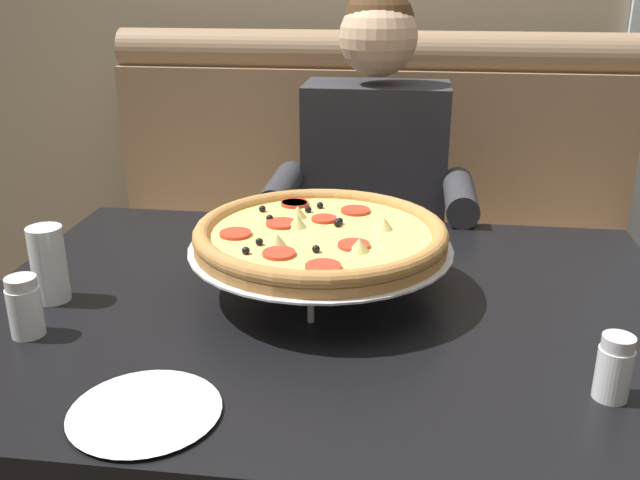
{
  "coord_description": "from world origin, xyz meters",
  "views": [
    {
      "loc": [
        0.14,
        -1.16,
        1.31
      ],
      "look_at": [
        -0.02,
        0.09,
        0.82
      ],
      "focal_mm": 39.35,
      "sensor_mm": 36.0,
      "label": 1
    }
  ],
  "objects_px": {
    "shaker_oregano": "(25,311)",
    "drinking_glass": "(49,269)",
    "diner_main": "(372,203)",
    "plate_near_left": "(145,408)",
    "shaker_parmesan": "(613,372)",
    "pizza": "(320,236)",
    "booth_bench": "(362,268)",
    "dining_table": "(326,342)"
  },
  "relations": [
    {
      "from": "shaker_oregano",
      "to": "drinking_glass",
      "type": "bearing_deg",
      "value": 100.24
    },
    {
      "from": "diner_main",
      "to": "drinking_glass",
      "type": "height_order",
      "value": "diner_main"
    },
    {
      "from": "plate_near_left",
      "to": "diner_main",
      "type": "bearing_deg",
      "value": 76.98
    },
    {
      "from": "shaker_parmesan",
      "to": "shaker_oregano",
      "type": "distance_m",
      "value": 0.93
    },
    {
      "from": "pizza",
      "to": "plate_near_left",
      "type": "height_order",
      "value": "pizza"
    },
    {
      "from": "booth_bench",
      "to": "drinking_glass",
      "type": "height_order",
      "value": "booth_bench"
    },
    {
      "from": "dining_table",
      "to": "shaker_oregano",
      "type": "relative_size",
      "value": 12.44
    },
    {
      "from": "diner_main",
      "to": "shaker_parmesan",
      "type": "bearing_deg",
      "value": -66.84
    },
    {
      "from": "diner_main",
      "to": "shaker_oregano",
      "type": "relative_size",
      "value": 12.09
    },
    {
      "from": "diner_main",
      "to": "pizza",
      "type": "height_order",
      "value": "diner_main"
    },
    {
      "from": "shaker_oregano",
      "to": "drinking_glass",
      "type": "distance_m",
      "value": 0.14
    },
    {
      "from": "booth_bench",
      "to": "pizza",
      "type": "bearing_deg",
      "value": -91.2
    },
    {
      "from": "dining_table",
      "to": "plate_near_left",
      "type": "xyz_separation_m",
      "value": [
        -0.21,
        -0.38,
        0.09
      ]
    },
    {
      "from": "booth_bench",
      "to": "dining_table",
      "type": "bearing_deg",
      "value": -90.0
    },
    {
      "from": "booth_bench",
      "to": "shaker_parmesan",
      "type": "relative_size",
      "value": 17.38
    },
    {
      "from": "dining_table",
      "to": "pizza",
      "type": "height_order",
      "value": "pizza"
    },
    {
      "from": "booth_bench",
      "to": "shaker_parmesan",
      "type": "bearing_deg",
      "value": -69.86
    },
    {
      "from": "booth_bench",
      "to": "plate_near_left",
      "type": "height_order",
      "value": "booth_bench"
    },
    {
      "from": "plate_near_left",
      "to": "shaker_oregano",
      "type": "bearing_deg",
      "value": 145.14
    },
    {
      "from": "booth_bench",
      "to": "dining_table",
      "type": "xyz_separation_m",
      "value": [
        0.0,
        -0.96,
        0.26
      ]
    },
    {
      "from": "pizza",
      "to": "shaker_oregano",
      "type": "relative_size",
      "value": 4.69
    },
    {
      "from": "pizza",
      "to": "shaker_parmesan",
      "type": "relative_size",
      "value": 5.0
    },
    {
      "from": "booth_bench",
      "to": "shaker_oregano",
      "type": "xyz_separation_m",
      "value": [
        -0.48,
        -1.14,
        0.38
      ]
    },
    {
      "from": "shaker_parmesan",
      "to": "plate_near_left",
      "type": "bearing_deg",
      "value": -168.78
    },
    {
      "from": "diner_main",
      "to": "plate_near_left",
      "type": "bearing_deg",
      "value": -103.02
    },
    {
      "from": "shaker_parmesan",
      "to": "drinking_glass",
      "type": "xyz_separation_m",
      "value": [
        -0.95,
        0.2,
        0.02
      ]
    },
    {
      "from": "booth_bench",
      "to": "drinking_glass",
      "type": "distance_m",
      "value": 1.19
    },
    {
      "from": "pizza",
      "to": "shaker_parmesan",
      "type": "height_order",
      "value": "pizza"
    },
    {
      "from": "plate_near_left",
      "to": "drinking_glass",
      "type": "relative_size",
      "value": 1.48
    },
    {
      "from": "dining_table",
      "to": "drinking_glass",
      "type": "xyz_separation_m",
      "value": [
        -0.51,
        -0.05,
        0.14
      ]
    },
    {
      "from": "pizza",
      "to": "shaker_oregano",
      "type": "distance_m",
      "value": 0.53
    },
    {
      "from": "dining_table",
      "to": "shaker_parmesan",
      "type": "relative_size",
      "value": 13.27
    },
    {
      "from": "plate_near_left",
      "to": "pizza",
      "type": "bearing_deg",
      "value": 66.56
    },
    {
      "from": "shaker_oregano",
      "to": "dining_table",
      "type": "bearing_deg",
      "value": 20.61
    },
    {
      "from": "pizza",
      "to": "dining_table",
      "type": "bearing_deg",
      "value": -71.5
    },
    {
      "from": "diner_main",
      "to": "shaker_oregano",
      "type": "xyz_separation_m",
      "value": [
        -0.52,
        -0.87,
        0.07
      ]
    },
    {
      "from": "shaker_oregano",
      "to": "plate_near_left",
      "type": "xyz_separation_m",
      "value": [
        0.28,
        -0.19,
        -0.03
      ]
    },
    {
      "from": "dining_table",
      "to": "shaker_oregano",
      "type": "distance_m",
      "value": 0.53
    },
    {
      "from": "pizza",
      "to": "shaker_parmesan",
      "type": "bearing_deg",
      "value": -33.39
    },
    {
      "from": "shaker_parmesan",
      "to": "plate_near_left",
      "type": "xyz_separation_m",
      "value": [
        -0.65,
        -0.13,
        -0.03
      ]
    },
    {
      "from": "plate_near_left",
      "to": "drinking_glass",
      "type": "bearing_deg",
      "value": 132.72
    },
    {
      "from": "booth_bench",
      "to": "shaker_parmesan",
      "type": "xyz_separation_m",
      "value": [
        0.44,
        -1.2,
        0.38
      ]
    }
  ]
}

